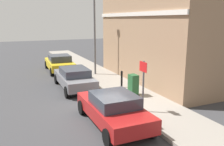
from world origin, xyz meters
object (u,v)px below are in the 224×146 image
Objects in this scene: car_grey at (74,78)px; utility_cabinet at (133,86)px; car_red at (113,108)px; street_sign at (143,79)px; car_yellow at (60,63)px; bollard_near_cabinet at (122,78)px; lamppost at (95,32)px.

car_grey is 3.78× the size of utility_cabinet.
car_grey reaches higher than utility_cabinet.
car_red is at bearing -178.35° from car_grey.
utility_cabinet is at bearing 71.47° from street_sign.
car_red is 0.97× the size of car_yellow.
utility_cabinet is 1.11× the size of bollard_near_cabinet.
utility_cabinet is 1.64m from bollard_near_cabinet.
street_sign reaches higher than bollard_near_cabinet.
car_yellow reaches higher than car_grey.
bollard_near_cabinet is at bearing -86.85° from lamppost.
bollard_near_cabinet is (2.57, -1.37, -0.00)m from car_grey.
car_red is 5.69m from car_grey.
car_yellow reaches higher than bollard_near_cabinet.
bollard_near_cabinet is (2.48, 4.32, 0.01)m from car_red.
lamppost is (2.35, 2.74, 2.60)m from car_grey.
car_grey is 4.19× the size of bollard_near_cabinet.
car_grey is 5.61m from street_sign.
street_sign is (-0.85, -3.89, 0.96)m from bollard_near_cabinet.
utility_cabinet is 0.50× the size of street_sign.
car_red is at bearing -104.99° from lamppost.
lamppost is at bearing 85.51° from street_sign.
bollard_near_cabinet is (2.36, -6.85, -0.00)m from car_yellow.
utility_cabinet is at bearing -93.49° from bollard_near_cabinet.
street_sign is 0.40× the size of lamppost.
lamppost is (2.26, 8.42, 2.61)m from car_red.
utility_cabinet is at bearing -88.75° from lamppost.
car_red is 4.04× the size of bollard_near_cabinet.
bollard_near_cabinet is at bearing 77.62° from street_sign.
utility_cabinet is at bearing -139.86° from car_grey.
street_sign reaches higher than car_red.
car_grey is at bearing -130.61° from lamppost.
utility_cabinet is (2.26, -8.49, -0.03)m from car_yellow.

